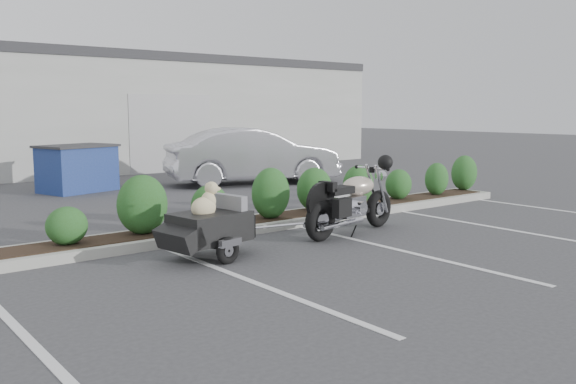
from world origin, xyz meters
TOP-DOWN VIEW (x-y plane):
  - ground at (0.00, 0.00)m, footprint 90.00×90.00m
  - planter_kerb at (1.00, 2.20)m, footprint 12.00×1.00m
  - building at (0.00, 17.00)m, footprint 26.00×10.00m
  - motorcycle at (1.51, 0.75)m, footprint 2.31×0.92m
  - pet_trailer at (-1.28, 0.77)m, footprint 1.87×1.06m
  - sedan at (4.23, 7.57)m, footprint 5.10×3.06m
  - dumpster at (-0.24, 9.02)m, footprint 2.11×1.73m

SIDE VIEW (x-z plane):
  - ground at x=0.00m, z-range 0.00..0.00m
  - planter_kerb at x=1.00m, z-range 0.00..0.15m
  - pet_trailer at x=-1.28m, z-range -0.09..1.02m
  - motorcycle at x=1.51m, z-range -0.13..1.20m
  - dumpster at x=-0.24m, z-range 0.01..1.21m
  - sedan at x=4.23m, z-range 0.00..1.59m
  - building at x=0.00m, z-range 0.00..4.00m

